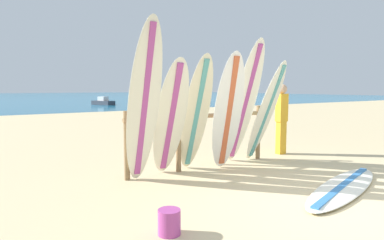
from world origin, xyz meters
name	(u,v)px	position (x,y,z in m)	size (l,w,h in m)	color
ground_plane	(365,212)	(0.00, 0.00, 0.00)	(120.00, 120.00, 0.00)	#D3BC8C
ocean_water	(4,97)	(0.00, 58.00, 0.00)	(120.00, 80.00, 0.01)	#196B93
surfboard_rack	(201,131)	(-0.39, 2.86, 0.70)	(2.99, 0.09, 1.11)	olive
surfboard_leaning_far_left	(144,103)	(-1.71, 2.46, 1.25)	(0.54, 0.85, 2.49)	silver
surfboard_leaning_left	(171,119)	(-1.19, 2.59, 0.97)	(0.66, 1.00, 1.95)	silver
surfboard_leaning_center_left	(196,115)	(-0.69, 2.59, 1.01)	(0.65, 1.07, 2.03)	beige
surfboard_leaning_center	(228,112)	(-0.09, 2.46, 1.05)	(0.64, 0.65, 2.10)	white
surfboard_leaning_center_right	(244,104)	(0.39, 2.57, 1.17)	(0.66, 1.17, 2.34)	white
surfboard_leaning_right	(266,112)	(0.92, 2.53, 1.00)	(0.58, 0.95, 1.99)	white
surfboard_lying_on_sand	(344,187)	(0.64, 0.67, 0.04)	(2.71, 1.32, 0.08)	white
beachgoer_standing	(282,116)	(1.86, 2.96, 0.86)	(0.25, 0.21, 1.56)	gold
small_boat_offshore	(103,102)	(5.38, 25.89, 0.26)	(1.51, 2.39, 0.71)	#333842
sand_bucket	(169,222)	(-2.24, 0.77, 0.13)	(0.23, 0.23, 0.26)	#A53F8C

